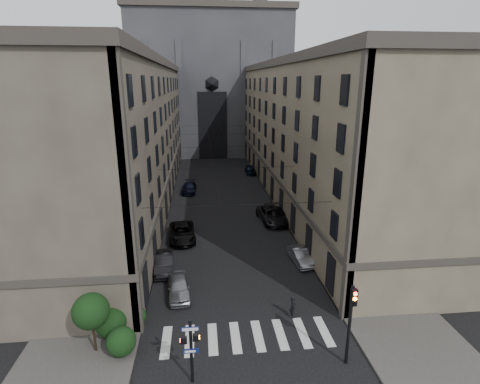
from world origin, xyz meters
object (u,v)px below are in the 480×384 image
object	(u,v)px
pedestrian_signal_left	(191,347)
car_right_midfar	(277,216)
car_left_midnear	(164,263)
car_right_far	(250,170)
car_left_near	(179,287)
car_right_midnear	(272,215)
car_left_far	(189,188)
gothic_tower	(210,73)
car_left_midfar	(182,233)
pedestrian	(293,306)
car_right_near	(300,256)
traffic_light_right	(351,316)

from	to	relation	value
pedestrian_signal_left	car_right_midfar	size ratio (longest dim) A/B	0.73
car_left_midnear	car_right_far	world-z (taller)	car_left_midnear
car_left_near	car_right_midnear	world-z (taller)	car_right_midnear
pedestrian_signal_left	car_left_near	bearing A→B (deg)	97.38
car_left_far	car_right_far	distance (m)	15.11
gothic_tower	car_left_midfar	xyz separation A→B (m)	(-4.88, -53.69, -17.00)
pedestrian	car_left_midfar	bearing A→B (deg)	30.65
car_right_midnear	car_right_midfar	world-z (taller)	car_right_midnear
car_left_far	car_right_near	bearing A→B (deg)	-62.97
car_left_near	car_right_near	distance (m)	11.73
car_left_near	pedestrian	distance (m)	8.98
car_left_near	car_left_midfar	world-z (taller)	car_left_midfar
car_right_midnear	car_right_near	bearing A→B (deg)	-91.38
car_left_near	car_right_midnear	bearing A→B (deg)	49.91
traffic_light_right	pedestrian	bearing A→B (deg)	113.47
car_left_midnear	car_right_midnear	xyz separation A→B (m)	(11.71, 10.71, 0.07)
car_left_midfar	car_right_midfar	distance (m)	11.71
gothic_tower	pedestrian_signal_left	xyz separation A→B (m)	(-3.51, -73.46, -15.48)
car_left_far	pedestrian	size ratio (longest dim) A/B	2.87
traffic_light_right	car_right_far	size ratio (longest dim) A/B	1.19
car_right_midfar	car_left_midfar	bearing A→B (deg)	-164.25
pedestrian	pedestrian_signal_left	bearing A→B (deg)	127.52
pedestrian_signal_left	car_right_midnear	xyz separation A→B (m)	(9.03, 23.88, -1.50)
car_right_far	car_left_midnear	bearing A→B (deg)	-109.35
car_right_far	car_left_midfar	bearing A→B (deg)	-111.16
car_left_midnear	car_right_midfar	world-z (taller)	car_right_midfar
car_left_far	pedestrian	xyz separation A→B (m)	(8.08, -32.07, 0.15)
gothic_tower	car_right_far	xyz separation A→B (m)	(6.13, -25.47, -17.05)
car_right_midfar	pedestrian	bearing A→B (deg)	-102.34
car_left_midnear	car_right_midfar	size ratio (longest dim) A/B	0.84
gothic_tower	car_right_near	xyz separation A→B (m)	(6.20, -60.07, -17.13)
car_left_midnear	car_right_midnear	bearing A→B (deg)	38.14
car_left_midfar	car_right_near	size ratio (longest dim) A/B	1.43
traffic_light_right	car_right_midnear	distance (m)	23.59
car_right_near	car_right_midnear	bearing A→B (deg)	87.55
car_right_midnear	car_left_midnear	bearing A→B (deg)	-142.70
traffic_light_right	car_left_far	size ratio (longest dim) A/B	1.05
gothic_tower	pedestrian	distance (m)	70.35
car_right_near	car_left_far	bearing A→B (deg)	108.05
traffic_light_right	car_left_near	world-z (taller)	traffic_light_right
car_right_near	car_right_midnear	distance (m)	10.52
car_right_midnear	car_right_far	size ratio (longest dim) A/B	1.36
traffic_light_right	car_right_midnear	bearing A→B (deg)	90.21
gothic_tower	car_right_midnear	xyz separation A→B (m)	(5.51, -49.57, -16.97)
car_left_near	car_right_near	xyz separation A→B (m)	(10.88, 4.40, -0.08)
car_left_near	car_right_midfar	distance (m)	18.32
pedestrian	car_left_near	bearing A→B (deg)	66.17
gothic_tower	car_right_midnear	size ratio (longest dim) A/B	9.76
car_right_near	pedestrian_signal_left	bearing A→B (deg)	-132.17
gothic_tower	car_left_near	xyz separation A→B (m)	(-4.68, -64.47, -17.06)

